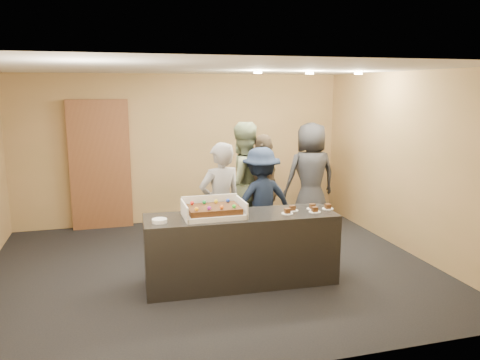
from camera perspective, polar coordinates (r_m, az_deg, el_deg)
The scene contains 17 objects.
room at distance 6.25m, azimuth -3.51°, elevation 0.97°, with size 6.04×6.00×2.70m.
serving_counter at distance 5.98m, azimuth 0.13°, elevation -8.41°, with size 2.40×0.70×0.90m, color black.
storage_cabinet at distance 8.53m, azimuth -16.67°, elevation 1.78°, with size 1.03×0.15×2.26m, color brown.
cake_box at distance 5.78m, azimuth -3.28°, elevation -3.97°, with size 0.74×0.51×0.22m.
sheet_cake at distance 5.74m, azimuth -3.23°, elevation -3.56°, with size 0.63×0.44×0.12m.
plate_stack at distance 5.59m, azimuth -9.79°, elevation -4.92°, with size 0.18×0.18×0.04m, color white.
slice_a at distance 5.92m, azimuth 5.78°, elevation -3.89°, with size 0.15×0.15×0.07m.
slice_b at distance 6.07m, azimuth 6.42°, elevation -3.52°, with size 0.15×0.15×0.07m.
slice_c at distance 6.04m, azimuth 9.10°, elevation -3.67°, with size 0.15×0.15×0.07m.
slice_d at distance 6.19m, azimuth 8.82°, elevation -3.29°, with size 0.15×0.15×0.07m.
slice_e at distance 6.22m, azimuth 10.65°, elevation -3.28°, with size 0.15×0.15×0.07m.
person_server_grey at distance 6.47m, azimuth -2.39°, elevation -3.03°, with size 0.63×0.42×1.74m, color gray.
person_sage_man at distance 7.34m, azimuth 0.25°, elevation -0.49°, with size 0.94×0.74×1.94m, color gray.
person_navy_man at distance 7.01m, azimuth 2.56°, elevation -2.50°, with size 1.03×0.59×1.60m, color #162038.
person_brown_extra at distance 7.35m, azimuth 2.92°, elevation -1.22°, with size 1.03×0.43×1.76m, color brown.
person_dark_suit at distance 8.19m, azimuth 8.59°, elevation 0.40°, with size 0.92×0.60×1.88m, color #292A2F.
ceiling_spotlights at distance 7.13m, azimuth 8.48°, elevation 12.79°, with size 1.72×0.12×0.03m.
Camera 1 is at (-1.28, -6.01, 2.46)m, focal length 35.00 mm.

